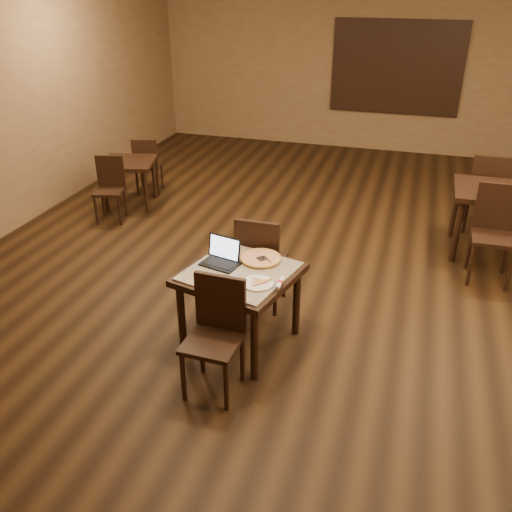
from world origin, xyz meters
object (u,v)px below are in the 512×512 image
(other_table_a_chair_near, at_px, (494,227))
(other_table_a_chair_far, at_px, (487,189))
(pizza_pan, at_px, (261,260))
(other_table_b, at_px, (129,169))
(chair_main_near, at_px, (216,329))
(other_table_a, at_px, (492,200))
(tiled_table, at_px, (240,281))
(other_table_b_chair_far, at_px, (147,163))
(other_table_b_chair_near, at_px, (110,185))
(chair_main_far, at_px, (260,258))
(laptop, at_px, (222,256))

(other_table_a_chair_near, xyz_separation_m, other_table_a_chair_far, (-0.00, 1.24, 0.00))
(pizza_pan, relative_size, other_table_b, 0.37)
(chair_main_near, height_order, other_table_a, chair_main_near)
(tiled_table, distance_m, chair_main_near, 0.62)
(tiled_table, bearing_deg, other_table_b_chair_far, 142.47)
(other_table_a, relative_size, other_table_b_chair_near, 1.01)
(other_table_a, xyz_separation_m, other_table_a_chair_far, (-0.00, 0.62, -0.08))
(tiled_table, distance_m, other_table_b_chair_far, 4.17)
(tiled_table, height_order, other_table_a_chair_far, other_table_a_chair_far)
(other_table_b, bearing_deg, pizza_pan, -57.50)
(chair_main_near, bearing_deg, other_table_a, 56.72)
(other_table_b_chair_near, bearing_deg, tiled_table, -55.28)
(pizza_pan, height_order, other_table_b, pizza_pan)
(pizza_pan, distance_m, other_table_a_chair_near, 2.79)
(other_table_b_chair_far, bearing_deg, other_table_a, 157.65)
(other_table_b, bearing_deg, other_table_a_chair_far, -9.07)
(other_table_a_chair_far, xyz_separation_m, other_table_b, (-4.89, -0.51, -0.04))
(pizza_pan, bearing_deg, chair_main_far, 107.76)
(other_table_a, distance_m, other_table_b_chair_far, 4.91)
(chair_main_near, distance_m, other_table_a_chair_far, 4.49)
(pizza_pan, height_order, other_table_a_chair_near, other_table_a_chair_near)
(tiled_table, height_order, chair_main_near, chair_main_near)
(chair_main_near, relative_size, other_table_b_chair_far, 1.13)
(pizza_pan, height_order, other_table_b_chair_far, other_table_b_chair_far)
(chair_main_far, distance_m, pizza_pan, 0.43)
(tiled_table, height_order, other_table_b, tiled_table)
(other_table_b_chair_near, distance_m, other_table_b_chair_far, 1.03)
(chair_main_far, bearing_deg, laptop, 67.54)
(other_table_a_chair_near, bearing_deg, tiled_table, -138.53)
(chair_main_near, distance_m, other_table_b_chair_far, 4.66)
(chair_main_near, height_order, pizza_pan, chair_main_near)
(chair_main_near, bearing_deg, pizza_pan, 83.89)
(other_table_a_chair_near, bearing_deg, other_table_b_chair_near, 177.45)
(chair_main_far, relative_size, other_table_b, 1.15)
(other_table_a, bearing_deg, other_table_b_chair_near, -175.30)
(tiled_table, xyz_separation_m, other_table_b, (-2.61, 2.74, -0.10))
(other_table_a_chair_far, relative_size, other_table_b_chair_near, 1.22)
(laptop, xyz_separation_m, other_table_b_chair_far, (-2.39, 3.15, -0.33))
(pizza_pan, distance_m, other_table_b_chair_far, 4.07)
(chair_main_near, relative_size, pizza_pan, 3.02)
(tiled_table, xyz_separation_m, pizza_pan, (0.12, 0.24, 0.11))
(laptop, xyz_separation_m, pizza_pan, (0.32, 0.14, -0.05))
(laptop, height_order, other_table_a_chair_near, other_table_a_chair_near)
(chair_main_far, height_order, other_table_b_chair_far, chair_main_far)
(tiled_table, xyz_separation_m, other_table_a_chair_far, (2.27, 3.25, -0.06))
(tiled_table, bearing_deg, other_table_a, 63.08)
(other_table_a_chair_near, distance_m, other_table_b_chair_far, 5.03)
(other_table_b, bearing_deg, chair_main_near, -67.09)
(chair_main_far, height_order, other_table_a_chair_far, other_table_a_chair_far)
(tiled_table, bearing_deg, pizza_pan, 77.35)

